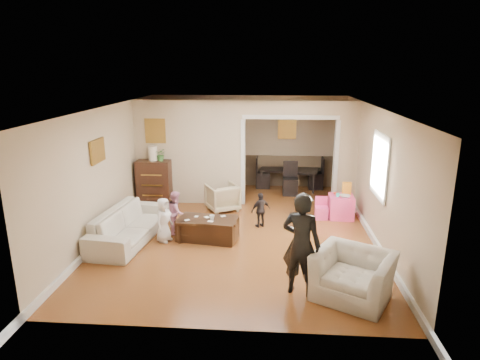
# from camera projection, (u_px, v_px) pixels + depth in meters

# --- Properties ---
(floor) EXTENTS (7.00, 7.00, 0.00)m
(floor) POSITION_uv_depth(u_px,v_px,m) (239.00, 230.00, 8.85)
(floor) COLOR brown
(floor) RESTS_ON ground
(partition_left) EXTENTS (2.75, 0.18, 2.60)m
(partition_left) POSITION_uv_depth(u_px,v_px,m) (190.00, 152.00, 10.33)
(partition_left) COLOR #C1AC8D
(partition_left) RESTS_ON ground
(partition_right) EXTENTS (0.55, 0.18, 2.60)m
(partition_right) POSITION_uv_depth(u_px,v_px,m) (346.00, 155.00, 10.06)
(partition_right) COLOR #C1AC8D
(partition_right) RESTS_ON ground
(partition_header) EXTENTS (2.22, 0.18, 0.35)m
(partition_header) POSITION_uv_depth(u_px,v_px,m) (291.00, 108.00, 9.86)
(partition_header) COLOR #C1AC8D
(partition_header) RESTS_ON partition_right
(window_pane) EXTENTS (0.03, 0.95, 1.10)m
(window_pane) POSITION_uv_depth(u_px,v_px,m) (380.00, 166.00, 7.86)
(window_pane) COLOR white
(window_pane) RESTS_ON ground
(framed_art_partition) EXTENTS (0.45, 0.03, 0.55)m
(framed_art_partition) POSITION_uv_depth(u_px,v_px,m) (155.00, 131.00, 10.14)
(framed_art_partition) COLOR brown
(framed_art_partition) RESTS_ON partition_left
(framed_art_sofa_wall) EXTENTS (0.03, 0.55, 0.40)m
(framed_art_sofa_wall) POSITION_uv_depth(u_px,v_px,m) (98.00, 151.00, 7.98)
(framed_art_sofa_wall) COLOR brown
(framed_art_alcove) EXTENTS (0.45, 0.03, 0.55)m
(framed_art_alcove) POSITION_uv_depth(u_px,v_px,m) (287.00, 128.00, 11.63)
(framed_art_alcove) COLOR brown
(sofa) EXTENTS (1.12, 2.31, 0.65)m
(sofa) POSITION_uv_depth(u_px,v_px,m) (130.00, 225.00, 8.24)
(sofa) COLOR beige
(sofa) RESTS_ON ground
(armchair_back) EXTENTS (0.95, 0.95, 0.65)m
(armchair_back) POSITION_uv_depth(u_px,v_px,m) (222.00, 197.00, 9.97)
(armchair_back) COLOR tan
(armchair_back) RESTS_ON ground
(armchair_front) EXTENTS (1.43, 1.37, 0.72)m
(armchair_front) POSITION_uv_depth(u_px,v_px,m) (353.00, 275.00, 6.18)
(armchair_front) COLOR beige
(armchair_front) RESTS_ON ground
(dresser) EXTENTS (0.83, 0.47, 1.14)m
(dresser) POSITION_uv_depth(u_px,v_px,m) (155.00, 183.00, 10.32)
(dresser) COLOR #34190F
(dresser) RESTS_ON ground
(table_lamp) EXTENTS (0.22, 0.22, 0.36)m
(table_lamp) POSITION_uv_depth(u_px,v_px,m) (153.00, 153.00, 10.12)
(table_lamp) COLOR #F3E2C6
(table_lamp) RESTS_ON dresser
(potted_plant) EXTENTS (0.28, 0.24, 0.31)m
(potted_plant) POSITION_uv_depth(u_px,v_px,m) (161.00, 154.00, 10.12)
(potted_plant) COLOR #3A6D30
(potted_plant) RESTS_ON dresser
(coffee_table) EXTENTS (1.26, 0.77, 0.44)m
(coffee_table) POSITION_uv_depth(u_px,v_px,m) (208.00, 229.00, 8.30)
(coffee_table) COLOR #321C10
(coffee_table) RESTS_ON ground
(coffee_cup) EXTENTS (0.12, 0.12, 0.09)m
(coffee_cup) POSITION_uv_depth(u_px,v_px,m) (212.00, 217.00, 8.18)
(coffee_cup) COLOR silver
(coffee_cup) RESTS_ON coffee_table
(play_table) EXTENTS (0.56, 0.56, 0.53)m
(play_table) POSITION_uv_depth(u_px,v_px,m) (341.00, 207.00, 9.48)
(play_table) COLOR #FF438D
(play_table) RESTS_ON ground
(cereal_box) EXTENTS (0.20, 0.08, 0.30)m
(cereal_box) POSITION_uv_depth(u_px,v_px,m) (347.00, 188.00, 9.46)
(cereal_box) COLOR yellow
(cereal_box) RESTS_ON play_table
(cyan_cup) EXTENTS (0.08, 0.08, 0.08)m
(cyan_cup) POSITION_uv_depth(u_px,v_px,m) (338.00, 195.00, 9.36)
(cyan_cup) COLOR #23B1A7
(cyan_cup) RESTS_ON play_table
(toy_block) EXTENTS (0.09, 0.08, 0.05)m
(toy_block) POSITION_uv_depth(u_px,v_px,m) (336.00, 193.00, 9.53)
(toy_block) COLOR red
(toy_block) RESTS_ON play_table
(play_bowl) EXTENTS (0.24, 0.24, 0.06)m
(play_bowl) POSITION_uv_depth(u_px,v_px,m) (345.00, 196.00, 9.29)
(play_bowl) COLOR beige
(play_bowl) RESTS_ON play_table
(dining_table) EXTENTS (1.80, 1.26, 0.58)m
(dining_table) POSITION_uv_depth(u_px,v_px,m) (289.00, 178.00, 11.82)
(dining_table) COLOR black
(dining_table) RESTS_ON ground
(adult_person) EXTENTS (0.70, 0.58, 1.63)m
(adult_person) POSITION_uv_depth(u_px,v_px,m) (301.00, 244.00, 6.15)
(adult_person) COLOR black
(adult_person) RESTS_ON ground
(child_kneel_a) EXTENTS (0.41, 0.51, 0.90)m
(child_kneel_a) POSITION_uv_depth(u_px,v_px,m) (164.00, 220.00, 8.16)
(child_kneel_a) COLOR white
(child_kneel_a) RESTS_ON ground
(child_kneel_b) EXTENTS (0.42, 0.50, 0.90)m
(child_kneel_b) POSITION_uv_depth(u_px,v_px,m) (176.00, 212.00, 8.58)
(child_kneel_b) COLOR pink
(child_kneel_b) RESTS_ON ground
(child_toddler) EXTENTS (0.48, 0.39, 0.77)m
(child_toddler) POSITION_uv_depth(u_px,v_px,m) (261.00, 210.00, 8.91)
(child_toddler) COLOR black
(child_toddler) RESTS_ON ground
(craft_papers) EXTENTS (0.81, 0.42, 0.00)m
(craft_papers) POSITION_uv_depth(u_px,v_px,m) (205.00, 218.00, 8.26)
(craft_papers) COLOR white
(craft_papers) RESTS_ON coffee_table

